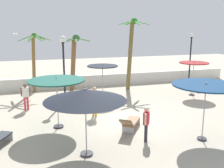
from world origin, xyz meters
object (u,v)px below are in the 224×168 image
patio_umbrella_5 (206,87)px  lamp_post_1 (64,58)px  palm_tree_2 (34,54)px  lamp_post_0 (190,55)px  patio_umbrella_4 (57,83)px  lounge_chair_1 (130,122)px  guest_2 (26,94)px  palm_tree_0 (131,45)px  guest_1 (146,121)px  guest_0 (95,99)px  patio_umbrella_0 (85,95)px  patio_umbrella_2 (194,65)px  patio_umbrella_1 (103,69)px  palm_tree_3 (74,55)px  seagull_0 (16,34)px

patio_umbrella_5 → lamp_post_1: bearing=123.5°
palm_tree_2 → lamp_post_0: bearing=-1.3°
patio_umbrella_4 → lounge_chair_1: bearing=-22.4°
patio_umbrella_4 → lamp_post_0: bearing=31.1°
palm_tree_2 → guest_2: (-0.59, -4.37, -1.96)m
palm_tree_0 → guest_1: size_ratio=3.58×
palm_tree_0 → guest_0: 7.30m
patio_umbrella_5 → guest_1: patio_umbrella_5 is taller
guest_2 → lounge_chair_1: bearing=-43.6°
patio_umbrella_0 → guest_2: (-2.38, 6.44, -1.42)m
guest_1 → patio_umbrella_2: bearing=43.8°
patio_umbrella_1 → palm_tree_0: (2.90, 2.21, 1.38)m
palm_tree_3 → lamp_post_1: 3.34m
guest_2 → patio_umbrella_4: bearing=-64.1°
patio_umbrella_0 → guest_2: 7.01m
patio_umbrella_0 → patio_umbrella_4: bearing=104.0°
patio_umbrella_4 → guest_0: (2.09, 1.09, -1.26)m
patio_umbrella_5 → palm_tree_2: size_ratio=0.63×
palm_tree_0 → palm_tree_3: palm_tree_0 is taller
patio_umbrella_0 → palm_tree_2: size_ratio=0.69×
palm_tree_3 → lounge_chair_1: (1.29, -8.92, -2.36)m
patio_umbrella_2 → palm_tree_3: palm_tree_3 is taller
lounge_chair_1 → guest_0: 2.78m
lamp_post_1 → guest_1: size_ratio=2.78×
patio_umbrella_1 → lamp_post_0: 9.28m
patio_umbrella_2 → lounge_chair_1: bearing=-144.1°
palm_tree_2 → lounge_chair_1: 10.28m
palm_tree_0 → patio_umbrella_4: bearing=-133.9°
patio_umbrella_0 → palm_tree_3: palm_tree_3 is taller
palm_tree_3 → patio_umbrella_5: bearing=-69.9°
patio_umbrella_4 → guest_1: 4.62m
patio_umbrella_5 → guest_1: 2.90m
lamp_post_1 → lounge_chair_1: size_ratio=2.35×
patio_umbrella_0 → patio_umbrella_1: 7.94m
lounge_chair_1 → guest_2: bearing=136.4°
patio_umbrella_1 → lamp_post_0: bearing=19.0°
palm_tree_2 → seagull_0: bearing=-154.0°
guest_1 → guest_2: (-5.09, 5.97, 0.05)m
palm_tree_3 → lamp_post_0: 10.18m
guest_0 → seagull_0: (-4.16, 6.03, 3.38)m
patio_umbrella_2 → lamp_post_1: size_ratio=0.58×
palm_tree_2 → lounge_chair_1: (4.27, -9.00, -2.55)m
patio_umbrella_0 → lounge_chair_1: patio_umbrella_0 is taller
patio_umbrella_1 → lamp_post_0: lamp_post_0 is taller
patio_umbrella_5 → lamp_post_1: lamp_post_1 is taller
palm_tree_2 → guest_1: palm_tree_2 is taller
patio_umbrella_2 → palm_tree_3: bearing=152.3°
lamp_post_1 → guest_0: 4.04m
seagull_0 → palm_tree_2: bearing=26.0°
palm_tree_3 → lamp_post_1: (-1.15, -3.13, 0.14)m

